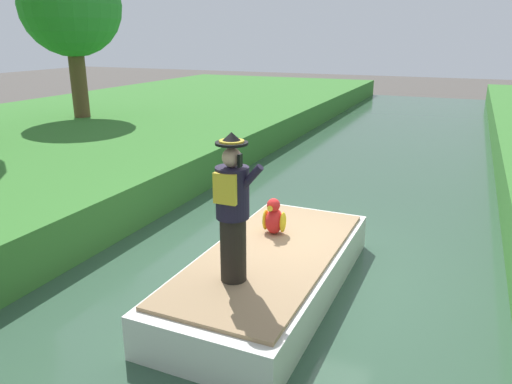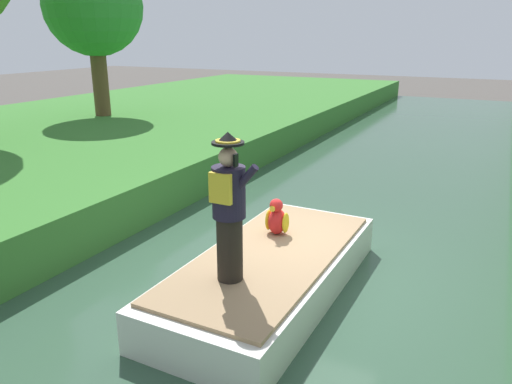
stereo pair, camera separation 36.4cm
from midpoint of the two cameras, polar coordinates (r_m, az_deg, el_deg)
The scene contains 6 objects.
ground_plane at distance 7.82m, azimuth 5.39°, elevation -9.70°, with size 80.00×80.00×0.00m, color #4C4742.
canal_water at distance 7.80m, azimuth 5.40°, elevation -9.38°, with size 6.27×48.00×0.10m, color #33513D.
boat at distance 7.01m, azimuth 3.17°, elevation -9.40°, with size 1.85×4.22×0.61m.
person_pirate at distance 5.82m, azimuth -1.36°, elevation -1.98°, with size 0.61×0.42×1.85m.
parrot_plush at distance 7.43m, azimuth 3.86°, elevation -3.13°, with size 0.36×0.34×0.57m.
tree_broad at distance 17.56m, azimuth -17.79°, elevation 19.78°, with size 3.17×3.17×5.11m.
Camera 2 is at (2.62, -6.42, 3.61)m, focal length 34.42 mm.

